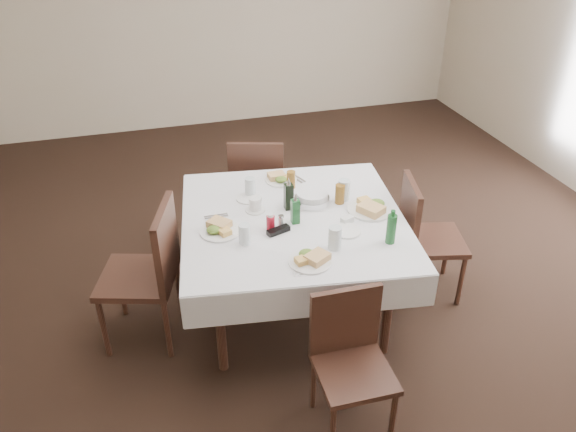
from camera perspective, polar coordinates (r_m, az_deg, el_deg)
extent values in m
plane|color=black|center=(4.32, 2.22, -7.13)|extent=(7.00, 7.00, 0.00)
cube|color=beige|center=(6.91, -7.08, 20.41)|extent=(6.00, 0.04, 2.80)
cylinder|color=black|center=(3.48, -6.88, -10.94)|extent=(0.06, 0.06, 0.72)
cylinder|color=black|center=(4.32, -7.40, -1.60)|extent=(0.06, 0.06, 0.72)
cylinder|color=black|center=(3.62, 10.13, -9.29)|extent=(0.06, 0.06, 0.72)
cylinder|color=black|center=(4.43, 6.24, -0.57)|extent=(0.06, 0.06, 0.72)
cube|color=black|center=(3.70, 0.56, -0.50)|extent=(1.48, 1.48, 0.03)
cube|color=silver|center=(3.69, 0.56, -0.22)|extent=(1.63, 1.63, 0.01)
cube|color=silver|center=(4.37, -0.85, 3.46)|extent=(1.43, 0.21, 0.22)
cube|color=silver|center=(3.18, 2.49, -8.68)|extent=(1.43, 0.21, 0.22)
cube|color=silver|center=(3.91, 11.06, -0.82)|extent=(0.21, 1.43, 0.22)
cube|color=silver|center=(3.73, -10.48, -2.47)|extent=(0.21, 1.43, 0.22)
cube|color=black|center=(4.75, -3.03, 3.11)|extent=(0.55, 0.55, 0.04)
cube|color=black|center=(4.46, -3.28, 4.60)|extent=(0.43, 0.17, 0.48)
cylinder|color=black|center=(5.01, -0.67, 1.87)|extent=(0.04, 0.04, 0.45)
cylinder|color=black|center=(4.68, -0.81, -0.40)|extent=(0.04, 0.04, 0.45)
cylinder|color=black|center=(5.03, -4.96, 1.91)|extent=(0.04, 0.04, 0.45)
cylinder|color=black|center=(4.71, -5.39, -0.35)|extent=(0.04, 0.04, 0.45)
cube|color=black|center=(3.14, 6.74, -15.56)|extent=(0.40, 0.40, 0.04)
cube|color=black|center=(3.11, 5.81, -10.53)|extent=(0.40, 0.04, 0.43)
cylinder|color=black|center=(3.15, 4.57, -20.90)|extent=(0.03, 0.03, 0.40)
cylinder|color=black|center=(3.36, 2.61, -16.48)|extent=(0.03, 0.03, 0.40)
cylinder|color=black|center=(3.25, 10.62, -19.41)|extent=(0.03, 0.03, 0.40)
cylinder|color=black|center=(3.45, 8.24, -15.26)|extent=(0.03, 0.03, 0.40)
cube|color=black|center=(4.17, 14.51, -2.42)|extent=(0.52, 0.52, 0.04)
cube|color=black|center=(4.00, 12.26, 0.28)|extent=(0.14, 0.43, 0.47)
cylinder|color=black|center=(4.21, 17.19, -6.22)|extent=(0.04, 0.04, 0.44)
cylinder|color=black|center=(4.10, 12.26, -6.49)|extent=(0.04, 0.04, 0.44)
cylinder|color=black|center=(4.49, 15.81, -3.36)|extent=(0.04, 0.04, 0.44)
cylinder|color=black|center=(4.39, 11.20, -3.54)|extent=(0.04, 0.04, 0.44)
cube|color=black|center=(3.74, -15.01, -6.06)|extent=(0.59, 0.59, 0.04)
cube|color=black|center=(3.55, -12.25, -2.90)|extent=(0.18, 0.46, 0.51)
cylinder|color=black|center=(4.10, -16.62, -6.91)|extent=(0.04, 0.04, 0.48)
cylinder|color=black|center=(4.00, -11.03, -7.14)|extent=(0.04, 0.04, 0.48)
cylinder|color=black|center=(3.81, -18.24, -10.66)|extent=(0.04, 0.04, 0.48)
cylinder|color=black|center=(3.70, -12.19, -11.04)|extent=(0.04, 0.04, 0.48)
cylinder|color=white|center=(4.14, -0.70, 3.68)|extent=(0.23, 0.23, 0.01)
cube|color=tan|center=(4.14, -1.18, 4.11)|extent=(0.13, 0.10, 0.04)
cube|color=#C98C4A|center=(4.13, -0.10, 3.94)|extent=(0.09, 0.08, 0.03)
ellipsoid|color=#2B5A12|center=(4.09, -0.72, 3.74)|extent=(0.09, 0.08, 0.04)
cylinder|color=white|center=(3.27, 2.24, -4.62)|extent=(0.26, 0.26, 0.01)
cube|color=tan|center=(3.26, 2.99, -4.22)|extent=(0.17, 0.16, 0.04)
cube|color=#C98C4A|center=(3.24, 1.51, -4.51)|extent=(0.10, 0.08, 0.03)
ellipsoid|color=#2B5A12|center=(3.29, 1.90, -3.84)|extent=(0.09, 0.09, 0.04)
cylinder|color=white|center=(3.80, 8.31, 0.67)|extent=(0.30, 0.30, 0.02)
cube|color=tan|center=(3.74, 8.44, 0.71)|extent=(0.19, 0.20, 0.05)
cube|color=#C98C4A|center=(3.83, 7.87, 1.41)|extent=(0.10, 0.11, 0.04)
ellipsoid|color=#2B5A12|center=(3.81, 8.98, 1.27)|extent=(0.11, 0.10, 0.05)
cylinder|color=white|center=(3.56, -6.90, -1.53)|extent=(0.26, 0.26, 0.01)
cube|color=tan|center=(3.58, -7.00, -0.79)|extent=(0.17, 0.17, 0.04)
cube|color=#C98C4A|center=(3.51, -6.51, -1.54)|extent=(0.09, 0.11, 0.03)
ellipsoid|color=#2B5A12|center=(3.53, -7.52, -1.38)|extent=(0.10, 0.09, 0.04)
cylinder|color=white|center=(3.90, -4.06, 1.80)|extent=(0.17, 0.17, 0.01)
cylinder|color=white|center=(3.56, 5.95, -1.51)|extent=(0.18, 0.18, 0.01)
cylinder|color=silver|center=(3.92, -3.86, 2.97)|extent=(0.07, 0.07, 0.13)
cylinder|color=silver|center=(3.36, 4.78, -2.22)|extent=(0.08, 0.08, 0.15)
cylinder|color=silver|center=(3.88, 5.70, 2.65)|extent=(0.08, 0.08, 0.15)
cylinder|color=silver|center=(3.41, -4.43, -1.84)|extent=(0.07, 0.07, 0.13)
cylinder|color=brown|center=(4.02, 0.32, 3.72)|extent=(0.06, 0.06, 0.13)
cylinder|color=brown|center=(3.84, 5.29, 2.24)|extent=(0.07, 0.07, 0.14)
cylinder|color=silver|center=(3.85, 2.46, 1.66)|extent=(0.24, 0.24, 0.04)
cylinder|color=silver|center=(3.83, 2.47, 2.09)|extent=(0.22, 0.22, 0.05)
cube|color=black|center=(3.74, 0.07, 1.97)|extent=(0.06, 0.06, 0.18)
cone|color=silver|center=(3.68, 0.07, 3.55)|extent=(0.03, 0.03, 0.05)
cube|color=#1B5C28|center=(3.59, 0.75, 0.46)|extent=(0.05, 0.05, 0.17)
cone|color=silver|center=(3.54, 0.76, 1.93)|extent=(0.03, 0.03, 0.05)
cylinder|color=#B11326|center=(3.54, -1.78, -0.72)|extent=(0.05, 0.05, 0.10)
cylinder|color=white|center=(3.51, -1.80, 0.08)|extent=(0.04, 0.04, 0.02)
cylinder|color=white|center=(3.58, -0.72, -0.57)|extent=(0.04, 0.04, 0.07)
cylinder|color=silver|center=(3.56, -0.72, -0.03)|extent=(0.04, 0.04, 0.01)
cylinder|color=#3A2417|center=(3.64, 0.63, -0.02)|extent=(0.03, 0.03, 0.07)
cylinder|color=silver|center=(3.62, 0.64, 0.50)|extent=(0.03, 0.03, 0.01)
cylinder|color=white|center=(3.77, -3.34, 0.62)|extent=(0.13, 0.13, 0.01)
cylinder|color=white|center=(3.74, -3.36, 1.27)|extent=(0.08, 0.08, 0.09)
cylinder|color=black|center=(3.73, -3.38, 1.68)|extent=(0.07, 0.07, 0.01)
torus|color=white|center=(3.78, -2.92, 1.60)|extent=(0.05, 0.05, 0.06)
cube|color=black|center=(3.52, -0.98, -1.48)|extent=(0.16, 0.09, 0.03)
cylinder|color=#1B5C28|center=(3.45, 10.44, -1.32)|extent=(0.06, 0.06, 0.19)
cylinder|color=#1B5C28|center=(3.39, 10.62, 0.29)|extent=(0.03, 0.03, 0.03)
cube|color=white|center=(3.65, 6.03, -0.37)|extent=(0.09, 0.07, 0.04)
cube|color=pink|center=(3.64, 6.03, -0.28)|extent=(0.07, 0.05, 0.02)
cube|color=silver|center=(4.16, 0.69, 3.83)|extent=(0.08, 0.18, 0.01)
cube|color=silver|center=(4.18, 1.01, 3.94)|extent=(0.08, 0.18, 0.01)
cube|color=silver|center=(3.23, 1.10, -5.13)|extent=(0.05, 0.18, 0.01)
cube|color=silver|center=(3.23, 0.60, -5.15)|extent=(0.05, 0.18, 0.01)
cube|color=silver|center=(3.72, 8.35, -0.18)|extent=(0.16, 0.03, 0.01)
cube|color=silver|center=(3.73, 8.16, 0.01)|extent=(0.16, 0.03, 0.01)
cube|color=silver|center=(3.73, -7.34, 0.05)|extent=(0.16, 0.01, 0.01)
cube|color=silver|center=(3.71, -7.28, -0.13)|extent=(0.16, 0.01, 0.01)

